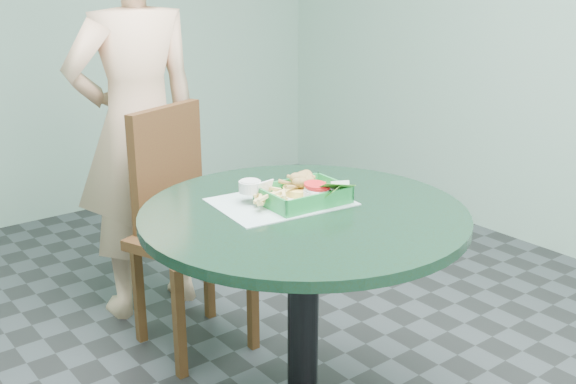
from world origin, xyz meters
TOP-DOWN VIEW (x-y plane):
  - cafe_table at (0.00, 0.00)m, footprint 0.93×0.93m
  - dining_chair at (0.03, 0.77)m, footprint 0.38×0.38m
  - diner_person at (0.04, 1.12)m, footprint 0.63×0.42m
  - placemat at (-0.01, 0.09)m, footprint 0.41×0.33m
  - food_basket at (0.03, 0.05)m, footprint 0.24×0.17m
  - crab_sandwich at (0.06, 0.08)m, footprint 0.12×0.12m
  - fries_pile at (-0.07, 0.09)m, footprint 0.14×0.15m
  - sauce_ramekin at (-0.09, 0.13)m, footprint 0.07×0.07m
  - garnish_cup at (0.07, 0.01)m, footprint 0.12×0.12m

SIDE VIEW (x-z plane):
  - dining_chair at x=0.03m, z-range 0.07..1.00m
  - cafe_table at x=0.00m, z-range 0.21..0.96m
  - placemat at x=-0.01m, z-range 0.75..0.75m
  - food_basket at x=0.03m, z-range 0.74..0.79m
  - fries_pile at x=-0.07m, z-range 0.77..0.81m
  - garnish_cup at x=0.07m, z-range 0.77..0.81m
  - crab_sandwich at x=0.06m, z-range 0.76..0.84m
  - sauce_ramekin at x=-0.09m, z-range 0.78..0.82m
  - diner_person at x=0.04m, z-range 0.00..1.71m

